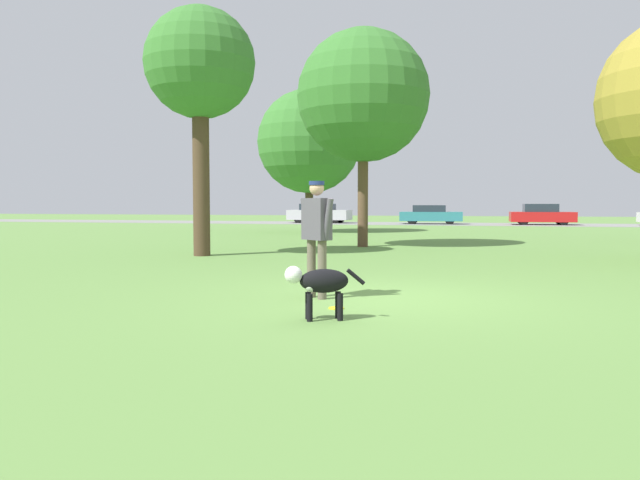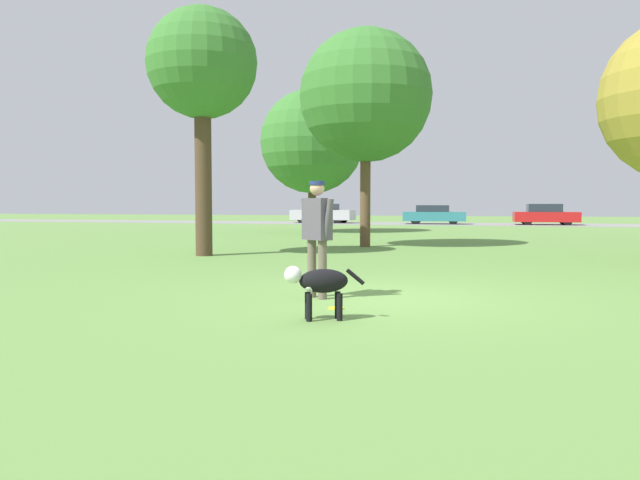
{
  "view_description": "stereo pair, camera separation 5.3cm",
  "coord_description": "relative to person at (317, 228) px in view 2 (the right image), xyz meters",
  "views": [
    {
      "loc": [
        1.36,
        -8.97,
        1.38
      ],
      "look_at": [
        -0.63,
        -1.04,
        0.9
      ],
      "focal_mm": 35.0,
      "sensor_mm": 36.0,
      "label": 1
    },
    {
      "loc": [
        1.41,
        -8.95,
        1.38
      ],
      "look_at": [
        -0.63,
        -1.04,
        0.9
      ],
      "focal_mm": 35.0,
      "sensor_mm": 36.0,
      "label": 2
    }
  ],
  "objects": [
    {
      "name": "tree_near_left",
      "position": [
        -4.77,
        6.39,
        3.91
      ],
      "size": [
        2.87,
        2.87,
        6.46
      ],
      "color": "#4C3826",
      "rests_on": "ground_plane"
    },
    {
      "name": "person",
      "position": [
        0.0,
        0.0,
        0.0
      ],
      "size": [
        0.63,
        0.51,
        1.71
      ],
      "rotation": [
        0.0,
        0.0,
        -0.65
      ],
      "color": "#665B4C",
      "rests_on": "ground_plane"
    },
    {
      "name": "tree_far_left",
      "position": [
        -5.5,
        19.96,
        3.28
      ],
      "size": [
        4.91,
        4.91,
        6.77
      ],
      "color": "#4C3826",
      "rests_on": "ground_plane"
    },
    {
      "name": "parked_car_teal",
      "position": [
        -0.68,
        33.07,
        -0.4
      ],
      "size": [
        4.11,
        1.77,
        1.25
      ],
      "rotation": [
        0.0,
        0.0,
        0.03
      ],
      "color": "teal",
      "rests_on": "ground_plane"
    },
    {
      "name": "dog",
      "position": [
        0.45,
        -1.64,
        -0.57
      ],
      "size": [
        0.94,
        0.51,
        0.65
      ],
      "rotation": [
        0.0,
        0.0,
        3.52
      ],
      "color": "black",
      "rests_on": "ground_plane"
    },
    {
      "name": "frisbee",
      "position": [
        0.48,
        -0.83,
        -1.01
      ],
      "size": [
        0.21,
        0.21,
        0.02
      ],
      "color": "yellow",
      "rests_on": "ground_plane"
    },
    {
      "name": "far_road_strip",
      "position": [
        0.89,
        33.45,
        -1.01
      ],
      "size": [
        120.0,
        6.0,
        0.01
      ],
      "color": "gray",
      "rests_on": "ground_plane"
    },
    {
      "name": "tree_mid_center",
      "position": [
        -1.26,
        10.8,
        3.72
      ],
      "size": [
        4.16,
        4.16,
        6.84
      ],
      "color": "brown",
      "rests_on": "ground_plane"
    },
    {
      "name": "parked_car_silver",
      "position": [
        -8.44,
        33.51,
        -0.34
      ],
      "size": [
        4.39,
        1.98,
        1.35
      ],
      "rotation": [
        0.0,
        0.0,
        -0.05
      ],
      "color": "#B7B7BC",
      "rests_on": "ground_plane"
    },
    {
      "name": "parked_car_red",
      "position": [
        6.28,
        33.23,
        -0.37
      ],
      "size": [
        4.0,
        1.92,
        1.34
      ],
      "rotation": [
        0.0,
        0.0,
        0.03
      ],
      "color": "red",
      "rests_on": "ground_plane"
    },
    {
      "name": "ground_plane",
      "position": [
        0.89,
        0.23,
        -1.02
      ],
      "size": [
        120.0,
        120.0,
        0.0
      ],
      "primitive_type": "plane",
      "color": "#608C42"
    }
  ]
}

